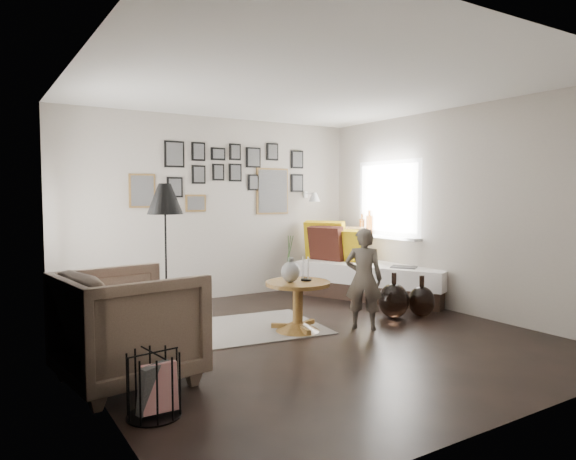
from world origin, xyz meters
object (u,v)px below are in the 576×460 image
child (364,279)px  daybed (372,274)px  demijohn_small (421,301)px  armchair (129,326)px  vase (291,268)px  floor_lamp (165,205)px  pedestal_table (298,309)px  magazine_basket (154,385)px  demijohn_large (394,301)px

child → daybed: bearing=-88.9°
demijohn_small → child: bearing=-176.0°
child → armchair: bearing=50.9°
demijohn_small → vase: bearing=172.3°
demijohn_small → armchair: bearing=-174.8°
floor_lamp → child: size_ratio=1.42×
vase → demijohn_small: (1.76, -0.24, -0.52)m
floor_lamp → pedestal_table: bearing=-27.2°
pedestal_table → daybed: size_ratio=0.29×
magazine_basket → daybed: bearing=30.4°
magazine_basket → child: size_ratio=0.39×
armchair → demijohn_small: armchair is taller
demijohn_large → child: child is taller
daybed → floor_lamp: (-3.25, -0.42, 1.06)m
pedestal_table → armchair: (-1.97, -0.55, 0.20)m
vase → magazine_basket: size_ratio=1.15×
vase → armchair: bearing=-163.1°
armchair → daybed: bearing=-75.4°
magazine_basket → demijohn_small: bearing=16.1°
floor_lamp → demijohn_small: (2.93, -0.86, -1.20)m
demijohn_small → magazine_basket: bearing=-163.9°
demijohn_large → demijohn_small: (0.35, -0.12, -0.02)m
vase → daybed: 2.36m
pedestal_table → magazine_basket: (-2.00, -1.28, -0.04)m
armchair → pedestal_table: bearing=-81.9°
demijohn_large → child: size_ratio=0.49×
armchair → child: size_ratio=0.88×
pedestal_table → daybed: (2.00, 1.07, 0.08)m
pedestal_table → floor_lamp: size_ratio=0.44×
daybed → magazine_basket: 4.63m
armchair → magazine_basket: bearing=170.1°
demijohn_small → pedestal_table: bearing=172.6°
floor_lamp → demijohn_large: 2.94m
vase → demijohn_large: bearing=-4.8°
daybed → demijohn_small: bearing=-128.7°
floor_lamp → demijohn_small: 3.29m
armchair → magazine_basket: (-0.03, -0.73, -0.24)m
vase → floor_lamp: 1.50m
daybed → child: 1.90m
armchair → child: (2.66, 0.26, 0.11)m
armchair → demijohn_large: size_ratio=1.80×
demijohn_large → child: 0.76m
armchair → vase: bearing=-80.7°
daybed → demijohn_large: (-0.67, -1.17, -0.12)m
armchair → demijohn_large: (3.30, 0.45, -0.24)m
daybed → floor_lamp: bearing=162.7°
child → pedestal_table: bearing=22.4°
daybed → armchair: (-3.97, -1.62, 0.12)m
magazine_basket → pedestal_table: bearing=32.6°
floor_lamp → child: 2.31m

